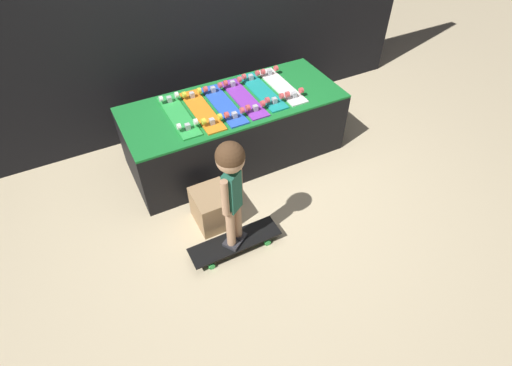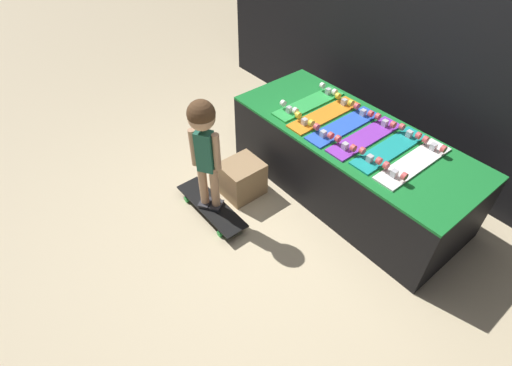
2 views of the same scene
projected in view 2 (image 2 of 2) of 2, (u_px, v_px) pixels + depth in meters
ground_plane at (301, 217)px, 3.31m from camera, size 16.00×16.00×0.00m
back_wall at (440, 11)px, 2.97m from camera, size 4.92×0.10×2.75m
display_rack at (348, 163)px, 3.33m from camera, size 2.04×0.83×0.63m
skateboard_green_on_rack at (309, 102)px, 3.41m from camera, size 0.18×0.71×0.09m
skateboard_orange_on_rack at (325, 114)px, 3.28m from camera, size 0.18×0.71×0.09m
skateboard_blue_on_rack at (343, 125)px, 3.16m from camera, size 0.18×0.71×0.09m
skateboard_purple_on_rack at (365, 137)px, 3.05m from camera, size 0.18×0.71×0.09m
skateboard_teal_on_rack at (390, 148)px, 2.94m from camera, size 0.18×0.71×0.09m
skateboard_white_on_rack at (414, 162)px, 2.82m from camera, size 0.18×0.71×0.09m
skateboard_on_floor at (211, 206)px, 3.29m from camera, size 0.74×0.21×0.09m
child at (204, 137)px, 2.81m from camera, size 0.22×0.20×0.98m
storage_box at (242, 179)px, 3.42m from camera, size 0.30×0.33×0.31m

